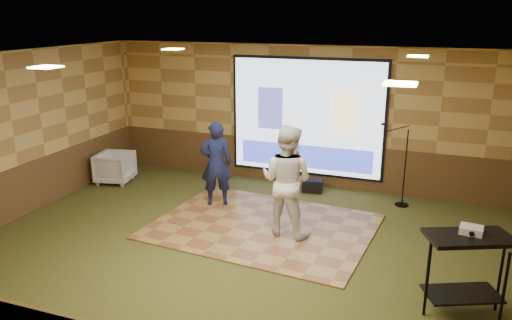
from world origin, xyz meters
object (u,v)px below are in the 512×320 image
(banquet_chair, at_px, (115,167))
(dance_floor, at_px, (263,226))
(mic_stand, at_px, (401,181))
(duffel_bag, at_px, (312,186))
(av_table, at_px, (467,258))
(projector, at_px, (471,230))
(player_left, at_px, (216,164))
(projector_screen, at_px, (307,119))
(player_right, at_px, (287,181))

(banquet_chair, bearing_deg, dance_floor, -117.78)
(mic_stand, xyz_separation_m, duffel_bag, (-1.78, 0.15, -0.36))
(dance_floor, xyz_separation_m, av_table, (3.21, -1.59, 0.75))
(projector, bearing_deg, player_left, 161.46)
(projector_screen, xyz_separation_m, player_left, (-1.31, -1.76, -0.62))
(projector_screen, distance_m, dance_floor, 2.84)
(player_right, height_order, banquet_chair, player_right)
(projector, xyz_separation_m, duffel_bag, (-2.84, 3.58, -0.98))
(dance_floor, height_order, duffel_bag, duffel_bag)
(player_left, distance_m, player_right, 1.85)
(projector_screen, height_order, projector, projector_screen)
(player_right, relative_size, duffel_bag, 4.47)
(player_right, xyz_separation_m, mic_stand, (1.70, 2.05, -0.47))
(player_left, distance_m, av_table, 4.95)
(av_table, relative_size, duffel_bag, 2.53)
(av_table, distance_m, mic_stand, 3.66)
(banquet_chair, bearing_deg, duffel_bag, -89.11)
(projector, height_order, banquet_chair, projector)
(player_left, xyz_separation_m, projector, (4.41, -2.20, 0.26))
(player_left, relative_size, projector, 6.23)
(player_left, bearing_deg, dance_floor, 122.07)
(player_right, distance_m, av_table, 3.11)
(player_right, distance_m, mic_stand, 2.70)
(duffel_bag, bearing_deg, player_left, -138.66)
(dance_floor, height_order, player_left, player_left)
(player_right, relative_size, projector, 7.11)
(player_left, relative_size, mic_stand, 1.01)
(player_left, bearing_deg, projector_screen, -155.05)
(dance_floor, xyz_separation_m, mic_stand, (2.17, 1.91, 0.48))
(projector, relative_size, mic_stand, 0.16)
(projector_screen, height_order, banquet_chair, projector_screen)
(player_right, distance_m, projector, 3.08)
(av_table, bearing_deg, dance_floor, 153.62)
(dance_floor, relative_size, av_table, 3.50)
(projector_screen, xyz_separation_m, projector, (3.10, -3.95, -0.37))
(av_table, xyz_separation_m, duffel_bag, (-2.83, 3.65, -0.63))
(banquet_chair, relative_size, duffel_bag, 1.78)
(projector, xyz_separation_m, banquet_chair, (-7.09, 2.66, -0.77))
(projector_screen, distance_m, av_table, 5.13)
(dance_floor, bearing_deg, player_left, 150.44)
(projector_screen, relative_size, mic_stand, 2.02)
(mic_stand, bearing_deg, dance_floor, -117.22)
(dance_floor, height_order, projector, projector)
(player_left, bearing_deg, banquet_chair, -38.28)
(player_right, distance_m, banquet_chair, 4.56)
(player_left, height_order, duffel_bag, player_left)
(dance_floor, distance_m, av_table, 3.66)
(player_right, bearing_deg, dance_floor, -7.63)
(projector_screen, relative_size, dance_floor, 0.89)
(player_left, bearing_deg, projector, 125.19)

